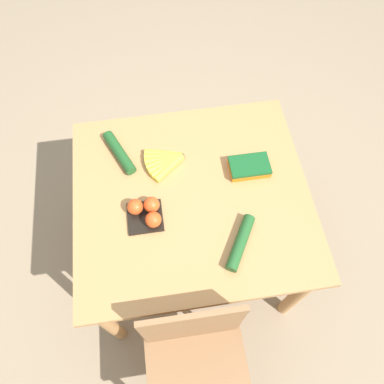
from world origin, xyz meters
TOP-DOWN VIEW (x-y plane):
  - ground_plane at (0.00, 0.00)m, footprint 12.00×12.00m
  - dining_table at (0.00, 0.00)m, footprint 1.03×0.95m
  - chair at (0.08, 0.65)m, footprint 0.42×0.40m
  - banana_bunch at (0.10, -0.18)m, footprint 0.18×0.18m
  - tomato_pack at (0.20, 0.07)m, footprint 0.15×0.15m
  - carrot_bag at (-0.27, -0.09)m, footprint 0.18×0.11m
  - cucumber_near at (-0.16, 0.25)m, footprint 0.16×0.23m
  - cucumber_far at (0.30, -0.25)m, footprint 0.14×0.24m

SIDE VIEW (x-z plane):
  - ground_plane at x=0.00m, z-range 0.00..0.00m
  - chair at x=0.08m, z-range 0.03..0.91m
  - dining_table at x=0.00m, z-range 0.25..0.98m
  - banana_bunch at x=0.10m, z-range 0.72..0.76m
  - cucumber_near at x=-0.16m, z-range 0.72..0.77m
  - cucumber_far at x=0.30m, z-range 0.72..0.77m
  - carrot_bag at x=-0.27m, z-range 0.73..0.77m
  - tomato_pack at x=0.20m, z-range 0.72..0.80m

